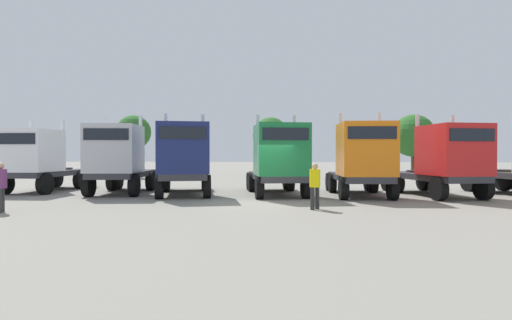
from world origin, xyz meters
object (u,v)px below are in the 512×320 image
Objects in this scene: semi_truck_orange at (363,159)px; semi_truck_red at (445,160)px; semi_truck_white at (39,159)px; semi_truck_silver at (119,158)px; semi_truck_navy at (184,158)px; visitor_in_hivis at (315,183)px; semi_truck_green at (279,159)px; visitor_with_camera at (1,183)px.

semi_truck_red is (3.91, 0.28, -0.03)m from semi_truck_orange.
semi_truck_white is at bearing -104.97° from semi_truck_red.
semi_truck_red is (21.07, -0.73, 0.02)m from semi_truck_white.
semi_truck_silver is at bearing -93.59° from semi_truck_orange.
semi_truck_silver is at bearing -109.79° from semi_truck_navy.
visitor_in_hivis is (-6.47, -4.70, -0.82)m from semi_truck_red.
semi_truck_green is (8.27, -0.07, -0.02)m from semi_truck_silver.
visitor_with_camera is at bearing -67.61° from semi_truck_green.
semi_truck_orange is (4.05, -0.22, -0.00)m from semi_truck_green.
semi_truck_green is 4.94m from visitor_in_hivis.
visitor_with_camera is (-9.65, -6.40, -0.82)m from semi_truck_green.
semi_truck_navy is 1.01× the size of semi_truck_green.
semi_truck_white is 0.99× the size of semi_truck_orange.
semi_truck_red reaches higher than visitor_in_hivis.
semi_truck_orange reaches higher than visitor_with_camera.
semi_truck_white is at bearing -111.28° from semi_truck_navy.
semi_truck_silver is 8.27m from semi_truck_green.
semi_truck_silver is 3.57m from semi_truck_navy.
visitor_in_hivis is at bearing 41.02° from semi_truck_navy.
semi_truck_silver is 0.92× the size of semi_truck_green.
semi_truck_silver reaches higher than semi_truck_orange.
semi_truck_orange is (12.32, -0.29, -0.02)m from semi_truck_silver.
semi_truck_silver is 0.93× the size of semi_truck_red.
semi_truck_orange is 3.43× the size of visitor_in_hivis.
semi_truck_silver is 16.23m from semi_truck_red.
visitor_in_hivis is at bearing 168.00° from visitor_with_camera.
semi_truck_navy is (3.56, -0.36, 0.02)m from semi_truck_silver.
semi_truck_white is at bearing 22.09° from visitor_in_hivis.
semi_truck_green is at bearing -102.55° from semi_truck_red.
visitor_with_camera is (-11.14, -1.76, 0.03)m from visitor_in_hivis.
semi_truck_red is (16.23, -0.01, -0.05)m from semi_truck_silver.
semi_truck_green is (4.71, 0.29, -0.04)m from semi_truck_navy.
semi_truck_silver is at bearing 80.81° from semi_truck_white.
semi_truck_orange reaches higher than semi_truck_green.
semi_truck_red is at bearing 83.01° from semi_truck_silver.
visitor_in_hivis is (9.76, -4.71, -0.87)m from semi_truck_silver.
visitor_in_hivis is at bearing -67.00° from semi_truck_red.
semi_truck_green reaches higher than semi_truck_white.
visitor_with_camera is (-17.60, -6.46, -0.79)m from semi_truck_red.
semi_truck_red is at bearing 79.28° from semi_truck_green.
semi_truck_navy reaches higher than semi_truck_green.
semi_truck_red is at bearing 77.63° from semi_truck_navy.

